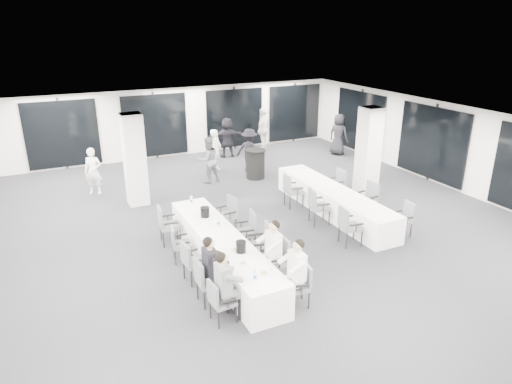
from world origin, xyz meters
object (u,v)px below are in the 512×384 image
chair_main_left_near (219,299)px  ice_bucket_near (241,247)px  chair_main_left_second (206,279)px  banquet_table_side (333,201)px  chair_side_right_near (404,217)px  standing_guest_a (216,148)px  chair_main_right_far (228,212)px  chair_main_left_fourth (179,242)px  chair_side_left_far (291,189)px  chair_main_left_mid (192,260)px  chair_side_right_far (337,182)px  chair_main_left_far (166,223)px  chair_main_right_mid (262,242)px  standing_guest_h (368,150)px  chair_side_left_near (348,224)px  standing_guest_b (208,157)px  standing_guest_e (339,132)px  standing_guest_f (227,135)px  standing_guest_c (249,148)px  chair_side_left_mid (317,204)px  banquet_table_main (222,251)px  chair_main_right_fourth (247,229)px  chair_main_right_near (301,282)px  cocktail_table (255,164)px  chair_main_right_second (278,257)px  ice_bucket_far (205,212)px  standing_guest_d (263,127)px  standing_guest_g (93,168)px  chair_side_right_mid (369,197)px

chair_main_left_near → ice_bucket_near: (0.91, 1.06, 0.38)m
chair_main_left_second → banquet_table_side: bearing=118.8°
chair_main_left_second → chair_side_right_near: (5.72, 0.71, -0.03)m
standing_guest_a → chair_main_right_far: bearing=-149.0°
chair_main_left_fourth → chair_side_left_far: 4.44m
chair_main_left_second → chair_main_left_mid: (0.00, 0.89, -0.02)m
chair_main_left_second → chair_side_right_far: 6.82m
chair_main_left_near → chair_main_left_far: bearing=176.0°
banquet_table_side → chair_main_right_mid: size_ratio=4.92×
standing_guest_h → chair_side_right_far: bearing=87.2°
chair_main_left_fourth → chair_side_left_near: size_ratio=0.87×
standing_guest_b → standing_guest_e: 6.25m
chair_main_left_fourth → standing_guest_f: bearing=161.1°
ice_bucket_near → standing_guest_c: bearing=63.8°
chair_side_left_far → standing_guest_f: (0.34, 5.91, 0.36)m
chair_main_left_mid → chair_main_right_mid: (1.67, -0.00, 0.05)m
chair_main_left_fourth → chair_main_left_second: bearing=10.4°
chair_side_left_mid → standing_guest_e: size_ratio=0.52×
banquet_table_main → chair_main_right_fourth: size_ratio=4.99×
standing_guest_f → chair_main_left_second: bearing=73.7°
banquet_table_side → banquet_table_main: bearing=-159.7°
chair_main_right_fourth → standing_guest_c: 6.36m
chair_main_right_near → standing_guest_b: 7.85m
cocktail_table → chair_main_left_second: cocktail_table is taller
chair_main_left_near → chair_main_left_mid: chair_main_left_mid is taller
chair_main_right_mid → chair_side_right_near: bearing=-80.2°
chair_main_left_second → chair_main_right_second: 1.68m
chair_main_left_near → chair_main_right_fourth: 2.90m
chair_side_left_near → ice_bucket_far: (-3.19, 1.57, 0.31)m
chair_side_right_far → standing_guest_d: size_ratio=0.44×
chair_main_left_second → chair_main_right_fourth: 2.37m
chair_main_right_fourth → chair_side_right_far: chair_main_right_fourth is taller
chair_main_left_far → standing_guest_b: 4.80m
chair_main_left_near → chair_side_left_mid: chair_side_left_mid is taller
cocktail_table → standing_guest_g: 5.49m
chair_main_right_second → standing_guest_g: standing_guest_g is taller
chair_main_left_far → chair_side_left_near: 4.54m
chair_side_right_mid → standing_guest_f: size_ratio=0.53×
chair_main_left_far → chair_main_right_second: bearing=37.1°
chair_main_left_mid → standing_guest_e: 11.25m
chair_main_left_second → chair_main_left_far: size_ratio=0.96×
chair_main_right_near → standing_guest_a: (1.64, 8.91, 0.39)m
banquet_table_main → chair_side_left_near: 3.25m
chair_side_right_near → chair_side_right_far: chair_side_right_far is taller
chair_side_right_near → chair_main_right_mid: bearing=95.4°
chair_side_left_near → standing_guest_f: size_ratio=0.53×
ice_bucket_far → chair_side_left_near: bearing=-26.2°
standing_guest_b → standing_guest_f: bearing=-133.2°
ice_bucket_far → chair_side_right_far: bearing=14.4°
chair_main_right_mid → chair_side_right_far: size_ratio=1.09×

